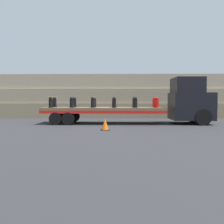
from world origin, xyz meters
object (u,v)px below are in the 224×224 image
(fire_hydrant_black_far_3, at_px, (114,102))
(fire_hydrant_red_far_5, at_px, (154,102))
(fire_hydrant_black_far_2, at_px, (94,102))
(fire_hydrant_black_near_4, at_px, (135,102))
(traffic_cone, at_px, (105,124))
(fire_hydrant_black_far_1, at_px, (74,102))
(truck_cab, at_px, (191,101))
(fire_hydrant_black_near_2, at_px, (93,102))
(fire_hydrant_black_far_0, at_px, (55,102))
(fire_hydrant_black_near_1, at_px, (72,102))
(flatbed_trailer, at_px, (97,110))
(fire_hydrant_black_near_3, at_px, (114,102))
(fire_hydrant_black_far_4, at_px, (134,102))
(fire_hydrant_black_near_0, at_px, (51,102))
(fire_hydrant_red_near_5, at_px, (157,102))

(fire_hydrant_black_far_3, distance_m, fire_hydrant_red_far_5, 2.95)
(fire_hydrant_black_far_2, bearing_deg, fire_hydrant_black_near_4, -20.31)
(traffic_cone, bearing_deg, fire_hydrant_black_far_1, 119.59)
(truck_cab, bearing_deg, fire_hydrant_black_near_2, -175.52)
(fire_hydrant_black_far_0, height_order, fire_hydrant_red_far_5, same)
(fire_hydrant_black_far_0, xyz_separation_m, fire_hydrant_black_near_1, (1.48, -1.09, 0.00))
(flatbed_trailer, xyz_separation_m, fire_hydrant_black_far_3, (1.22, 0.55, 0.57))
(truck_cab, distance_m, fire_hydrant_black_far_0, 9.93)
(fire_hydrant_black_near_3, relative_size, fire_hydrant_red_far_5, 1.00)
(fire_hydrant_black_far_4, bearing_deg, truck_cab, -7.74)
(fire_hydrant_black_near_2, bearing_deg, fire_hydrant_black_near_1, 180.00)
(flatbed_trailer, bearing_deg, fire_hydrant_black_near_3, -24.09)
(fire_hydrant_black_near_2, relative_size, fire_hydrant_black_far_4, 1.00)
(fire_hydrant_black_near_0, bearing_deg, fire_hydrant_black_far_0, 90.00)
(fire_hydrant_black_near_1, height_order, fire_hydrant_black_far_2, same)
(fire_hydrant_black_far_2, height_order, fire_hydrant_red_far_5, same)
(fire_hydrant_black_far_3, xyz_separation_m, fire_hydrant_black_near_4, (1.48, -1.09, 0.00))
(fire_hydrant_black_near_1, relative_size, fire_hydrant_black_near_2, 1.00)
(fire_hydrant_black_near_1, bearing_deg, fire_hydrant_red_near_5, 0.00)
(fire_hydrant_black_near_4, bearing_deg, fire_hydrant_black_far_0, 169.52)
(fire_hydrant_black_far_3, bearing_deg, fire_hydrant_black_near_2, -143.49)
(fire_hydrant_black_far_4, height_order, fire_hydrant_red_far_5, same)
(fire_hydrant_black_far_3, height_order, fire_hydrant_black_near_4, same)
(fire_hydrant_red_near_5, distance_m, fire_hydrant_red_far_5, 1.09)
(flatbed_trailer, xyz_separation_m, fire_hydrant_red_far_5, (4.17, 0.55, 0.57))
(fire_hydrant_black_near_0, bearing_deg, truck_cab, 3.15)
(fire_hydrant_black_near_4, relative_size, fire_hydrant_red_far_5, 1.00)
(truck_cab, distance_m, fire_hydrant_black_near_4, 4.05)
(fire_hydrant_black_near_1, bearing_deg, fire_hydrant_black_far_1, 90.00)
(fire_hydrant_black_far_3, distance_m, fire_hydrant_black_far_4, 1.48)
(fire_hydrant_black_far_0, distance_m, fire_hydrant_black_near_4, 6.00)
(fire_hydrant_black_near_4, height_order, traffic_cone, fire_hydrant_black_near_4)
(truck_cab, height_order, fire_hydrant_black_far_4, truck_cab)
(fire_hydrant_black_far_2, distance_m, traffic_cone, 4.66)
(fire_hydrant_black_near_2, distance_m, fire_hydrant_red_near_5, 4.43)
(truck_cab, height_order, fire_hydrant_black_far_0, truck_cab)
(fire_hydrant_black_near_1, distance_m, fire_hydrant_black_far_2, 1.84)
(fire_hydrant_black_far_4, distance_m, fire_hydrant_red_near_5, 1.84)
(fire_hydrant_black_far_0, xyz_separation_m, fire_hydrant_black_near_4, (5.90, -1.09, 0.00))
(fire_hydrant_black_near_2, xyz_separation_m, fire_hydrant_black_far_2, (0.00, 1.09, 0.00))
(fire_hydrant_black_far_3, relative_size, fire_hydrant_red_near_5, 1.00)
(fire_hydrant_black_far_2, relative_size, fire_hydrant_red_near_5, 1.00)
(fire_hydrant_black_far_1, xyz_separation_m, fire_hydrant_black_near_2, (1.48, -1.09, 0.00))
(flatbed_trailer, bearing_deg, fire_hydrant_black_far_1, 162.48)
(truck_cab, relative_size, fire_hydrant_black_far_4, 4.34)
(fire_hydrant_red_far_5, relative_size, traffic_cone, 1.13)
(fire_hydrant_black_near_3, xyz_separation_m, fire_hydrant_red_far_5, (2.95, 1.09, 0.00))
(fire_hydrant_black_far_4, distance_m, traffic_cone, 4.94)
(fire_hydrant_black_far_0, height_order, fire_hydrant_black_far_1, same)
(flatbed_trailer, relative_size, traffic_cone, 12.87)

